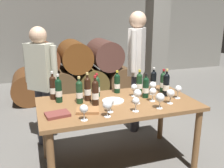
{
  "coord_description": "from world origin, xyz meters",
  "views": [
    {
      "loc": [
        -0.87,
        -2.41,
        1.7
      ],
      "look_at": [
        0.0,
        0.2,
        0.91
      ],
      "focal_mm": 40.19,
      "sensor_mm": 36.0,
      "label": 1
    }
  ],
  "objects_px": {
    "wine_bottle_8": "(153,81)",
    "sommelier_presenting": "(137,61)",
    "wine_glass_1": "(134,88)",
    "serving_plate": "(113,101)",
    "wine_bottle_9": "(59,90)",
    "wine_glass_4": "(136,102)",
    "wine_glass_3": "(160,98)",
    "wine_bottle_1": "(163,82)",
    "leather_ledger": "(88,110)",
    "wine_bottle_5": "(97,86)",
    "wine_bottle_10": "(117,83)",
    "wine_glass_6": "(178,89)",
    "wine_bottle_7": "(79,92)",
    "wine_glass_0": "(153,86)",
    "wine_bottle_2": "(88,89)",
    "wine_glass_2": "(110,101)",
    "wine_glass_7": "(138,94)",
    "dining_table": "(118,110)",
    "wine_glass_9": "(171,94)",
    "wine_bottle_6": "(53,87)",
    "wine_bottle_0": "(139,83)",
    "wine_bottle_11": "(166,84)",
    "taster_seated_left": "(41,77)",
    "wine_bottle_3": "(95,92)",
    "wine_glass_8": "(107,105)",
    "wine_glass_10": "(153,92)",
    "tasting_notebook": "(58,114)",
    "wine_bottle_4": "(146,87)"
  },
  "relations": [
    {
      "from": "wine_glass_2",
      "to": "wine_glass_7",
      "type": "relative_size",
      "value": 0.98
    },
    {
      "from": "wine_bottle_10",
      "to": "tasting_notebook",
      "type": "bearing_deg",
      "value": -147.72
    },
    {
      "from": "wine_bottle_2",
      "to": "wine_glass_0",
      "type": "height_order",
      "value": "wine_bottle_2"
    },
    {
      "from": "wine_bottle_9",
      "to": "leather_ledger",
      "type": "distance_m",
      "value": 0.45
    },
    {
      "from": "wine_bottle_3",
      "to": "wine_bottle_7",
      "type": "bearing_deg",
      "value": 144.57
    },
    {
      "from": "wine_bottle_5",
      "to": "leather_ledger",
      "type": "height_order",
      "value": "wine_bottle_5"
    },
    {
      "from": "leather_ledger",
      "to": "wine_bottle_6",
      "type": "bearing_deg",
      "value": 134.81
    },
    {
      "from": "wine_glass_10",
      "to": "tasting_notebook",
      "type": "bearing_deg",
      "value": -175.77
    },
    {
      "from": "wine_bottle_4",
      "to": "wine_glass_7",
      "type": "distance_m",
      "value": 0.23
    },
    {
      "from": "wine_bottle_1",
      "to": "leather_ledger",
      "type": "bearing_deg",
      "value": -161.75
    },
    {
      "from": "wine_bottle_3",
      "to": "wine_glass_4",
      "type": "xyz_separation_m",
      "value": [
        0.33,
        -0.3,
        -0.03
      ]
    },
    {
      "from": "wine_bottle_7",
      "to": "wine_glass_0",
      "type": "relative_size",
      "value": 1.87
    },
    {
      "from": "wine_glass_4",
      "to": "wine_glass_8",
      "type": "relative_size",
      "value": 0.89
    },
    {
      "from": "wine_bottle_8",
      "to": "wine_glass_4",
      "type": "bearing_deg",
      "value": -130.93
    },
    {
      "from": "wine_glass_2",
      "to": "wine_glass_8",
      "type": "relative_size",
      "value": 0.95
    },
    {
      "from": "wine_bottle_8",
      "to": "sommelier_presenting",
      "type": "height_order",
      "value": "sommelier_presenting"
    },
    {
      "from": "wine_glass_10",
      "to": "taster_seated_left",
      "type": "distance_m",
      "value": 1.38
    },
    {
      "from": "wine_bottle_0",
      "to": "leather_ledger",
      "type": "distance_m",
      "value": 0.83
    },
    {
      "from": "wine_bottle_5",
      "to": "wine_bottle_10",
      "type": "bearing_deg",
      "value": 12.2
    },
    {
      "from": "wine_glass_1",
      "to": "serving_plate",
      "type": "bearing_deg",
      "value": -162.78
    },
    {
      "from": "wine_bottle_5",
      "to": "wine_glass_7",
      "type": "relative_size",
      "value": 1.73
    },
    {
      "from": "wine_glass_3",
      "to": "sommelier_presenting",
      "type": "bearing_deg",
      "value": 78.85
    },
    {
      "from": "wine_bottle_8",
      "to": "wine_bottle_9",
      "type": "height_order",
      "value": "wine_bottle_9"
    },
    {
      "from": "wine_bottle_9",
      "to": "wine_glass_3",
      "type": "distance_m",
      "value": 1.07
    },
    {
      "from": "sommelier_presenting",
      "to": "wine_bottle_10",
      "type": "bearing_deg",
      "value": -135.66
    },
    {
      "from": "sommelier_presenting",
      "to": "leather_ledger",
      "type": "bearing_deg",
      "value": -135.22
    },
    {
      "from": "wine_bottle_2",
      "to": "serving_plate",
      "type": "height_order",
      "value": "wine_bottle_2"
    },
    {
      "from": "wine_bottle_7",
      "to": "wine_glass_2",
      "type": "bearing_deg",
      "value": -56.05
    },
    {
      "from": "wine_bottle_1",
      "to": "wine_bottle_10",
      "type": "xyz_separation_m",
      "value": [
        -0.54,
        0.14,
        -0.0
      ]
    },
    {
      "from": "wine_bottle_2",
      "to": "wine_glass_4",
      "type": "height_order",
      "value": "wine_bottle_2"
    },
    {
      "from": "dining_table",
      "to": "wine_glass_9",
      "type": "bearing_deg",
      "value": -23.06
    },
    {
      "from": "wine_bottle_10",
      "to": "wine_glass_6",
      "type": "bearing_deg",
      "value": -35.32
    },
    {
      "from": "wine_bottle_6",
      "to": "taster_seated_left",
      "type": "distance_m",
      "value": 0.41
    },
    {
      "from": "wine_glass_4",
      "to": "wine_glass_3",
      "type": "bearing_deg",
      "value": -1.07
    },
    {
      "from": "wine_bottle_11",
      "to": "taster_seated_left",
      "type": "bearing_deg",
      "value": 152.88
    },
    {
      "from": "wine_bottle_11",
      "to": "wine_bottle_7",
      "type": "bearing_deg",
      "value": 175.76
    },
    {
      "from": "wine_bottle_6",
      "to": "wine_bottle_3",
      "type": "bearing_deg",
      "value": -39.64
    },
    {
      "from": "wine_bottle_0",
      "to": "wine_bottle_11",
      "type": "bearing_deg",
      "value": -37.16
    },
    {
      "from": "wine_bottle_1",
      "to": "wine_bottle_5",
      "type": "bearing_deg",
      "value": 173.95
    },
    {
      "from": "wine_bottle_9",
      "to": "taster_seated_left",
      "type": "distance_m",
      "value": 0.53
    },
    {
      "from": "wine_bottle_0",
      "to": "wine_bottle_3",
      "type": "bearing_deg",
      "value": -159.72
    },
    {
      "from": "wine_bottle_11",
      "to": "wine_glass_3",
      "type": "height_order",
      "value": "wine_bottle_11"
    },
    {
      "from": "wine_glass_2",
      "to": "wine_glass_10",
      "type": "bearing_deg",
      "value": 15.54
    },
    {
      "from": "wine_bottle_5",
      "to": "wine_glass_7",
      "type": "distance_m",
      "value": 0.5
    },
    {
      "from": "wine_bottle_8",
      "to": "wine_glass_6",
      "type": "relative_size",
      "value": 1.97
    },
    {
      "from": "wine_bottle_4",
      "to": "wine_glass_1",
      "type": "relative_size",
      "value": 1.89
    },
    {
      "from": "wine_bottle_3",
      "to": "leather_ledger",
      "type": "height_order",
      "value": "wine_bottle_3"
    },
    {
      "from": "wine_glass_0",
      "to": "leather_ledger",
      "type": "height_order",
      "value": "wine_glass_0"
    },
    {
      "from": "wine_bottle_5",
      "to": "wine_bottle_7",
      "type": "height_order",
      "value": "wine_bottle_7"
    },
    {
      "from": "wine_bottle_4",
      "to": "wine_bottle_6",
      "type": "relative_size",
      "value": 0.88
    }
  ]
}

